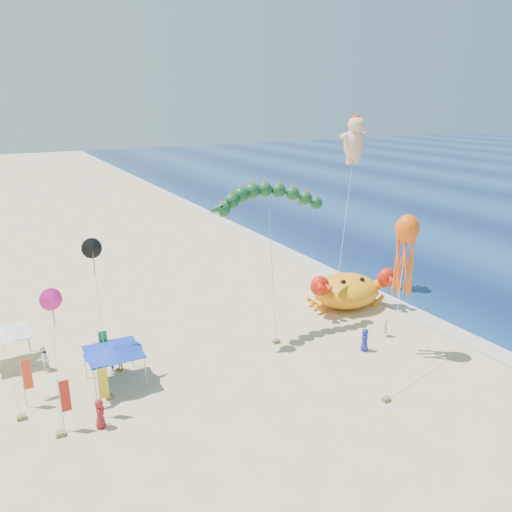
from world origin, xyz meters
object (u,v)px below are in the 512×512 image
(dragon_kite, at_px, (267,203))
(octopus_kite, at_px, (405,249))
(cherub_kite, at_px, (355,139))
(canopy_white, at_px, (6,331))
(crab_inflatable, at_px, (347,290))
(canopy_blue, at_px, (113,349))

(dragon_kite, bearing_deg, octopus_kite, -50.88)
(cherub_kite, height_order, canopy_white, cherub_kite)
(crab_inflatable, bearing_deg, dragon_kite, -176.69)
(crab_inflatable, xyz_separation_m, octopus_kite, (-2.07, -8.31, 6.17))
(crab_inflatable, height_order, cherub_kite, cherub_kite)
(dragon_kite, height_order, octopus_kite, dragon_kite)
(octopus_kite, height_order, canopy_blue, octopus_kite)
(octopus_kite, bearing_deg, crab_inflatable, 76.01)
(dragon_kite, relative_size, octopus_kite, 1.12)
(crab_inflatable, distance_m, octopus_kite, 10.56)
(crab_inflatable, relative_size, dragon_kite, 0.71)
(canopy_blue, bearing_deg, dragon_kite, 10.71)
(dragon_kite, bearing_deg, canopy_blue, -169.29)
(octopus_kite, height_order, canopy_white, octopus_kite)
(crab_inflatable, xyz_separation_m, dragon_kite, (-8.43, -0.49, 8.64))
(dragon_kite, relative_size, canopy_blue, 3.10)
(cherub_kite, relative_size, octopus_kite, 1.60)
(cherub_kite, bearing_deg, octopus_kite, -113.32)
(dragon_kite, bearing_deg, cherub_kite, 21.75)
(crab_inflatable, relative_size, octopus_kite, 0.80)
(dragon_kite, relative_size, canopy_white, 3.58)
(dragon_kite, distance_m, canopy_blue, 14.90)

